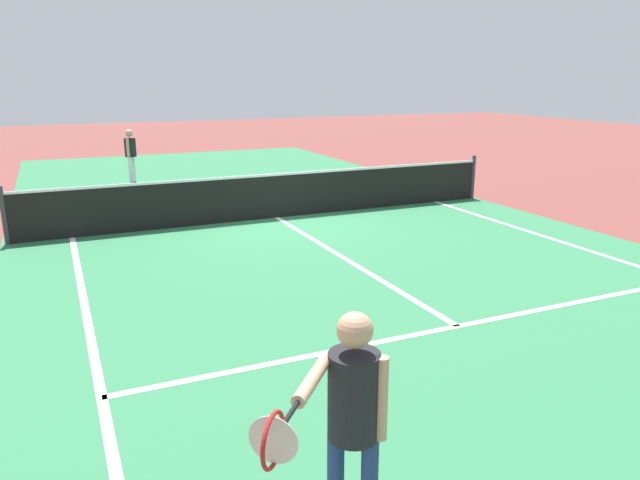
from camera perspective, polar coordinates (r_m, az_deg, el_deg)
ground_plane at (r=12.97m, az=-4.17°, el=2.15°), size 60.00×60.00×0.00m
court_surface_inbounds at (r=12.97m, az=-4.17°, el=2.15°), size 10.62×24.40×0.00m
line_sideline_left at (r=6.62m, az=-20.41°, el=-12.09°), size 0.10×11.89×0.01m
line_service_near at (r=7.55m, az=12.97°, el=-8.00°), size 8.22×0.10×0.01m
line_center_service at (r=10.12m, az=2.09°, el=-1.59°), size 0.10×6.40×0.01m
net at (r=12.86m, az=-4.21°, el=4.29°), size 10.48×0.09×1.07m
player_near at (r=3.76m, az=3.05°, el=-15.77°), size 0.98×0.83×1.62m
player_far at (r=17.99m, az=-17.61°, el=8.13°), size 0.32×0.38×1.51m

